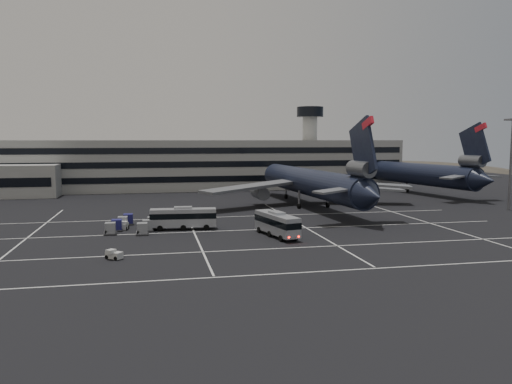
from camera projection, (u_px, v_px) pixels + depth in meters
ground at (237, 235)px, 74.00m from camera, size 260.00×260.00×0.00m
lane_markings at (242, 234)px, 74.90m from camera, size 90.00×55.62×0.01m
terminal at (185, 165)px, 141.96m from camera, size 125.00×26.00×24.00m
hills at (216, 193)px, 244.44m from camera, size 352.00×180.00×44.00m
lightpole_right at (512, 151)px, 99.08m from camera, size 2.40×2.40×18.28m
trijet_main at (311, 182)px, 104.43m from camera, size 47.34×57.68×18.08m
trijet_far at (410, 172)px, 133.88m from camera, size 19.55×57.49×18.08m
bus_near at (277, 223)px, 72.94m from camera, size 4.67×10.73×3.69m
bus_far at (183, 217)px, 78.68m from camera, size 10.45×3.18×3.64m
tug_a at (124, 226)px, 78.63m from camera, size 1.63×2.33×1.38m
tug_b at (115, 255)px, 59.19m from camera, size 2.22×2.13×1.24m
uld_cluster at (135, 224)px, 78.85m from camera, size 9.24×12.21×1.79m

